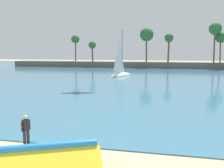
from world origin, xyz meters
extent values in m
cube|color=#386B84|center=(0.00, 58.71, 0.03)|extent=(220.00, 102.19, 0.06)
cube|color=#605B54|center=(0.00, 69.81, 0.90)|extent=(82.41, 6.00, 1.80)
cylinder|color=brown|center=(8.11, 68.82, 5.32)|extent=(0.63, 0.88, 7.07)
sphere|color=#2D6633|center=(8.11, 68.82, 8.84)|extent=(2.56, 2.56, 2.56)
cylinder|color=brown|center=(-14.95, 68.23, 4.36)|extent=(0.66, 0.51, 5.13)
sphere|color=#2D6633|center=(-14.95, 68.23, 6.92)|extent=(2.32, 2.32, 2.32)
cylinder|color=brown|center=(-21.26, 70.37, 5.34)|extent=(0.63, 0.62, 7.09)
sphere|color=#2D6633|center=(-21.26, 70.37, 8.87)|extent=(2.69, 2.69, 2.69)
cylinder|color=brown|center=(22.39, 69.53, 5.32)|extent=(0.62, 0.40, 7.05)
sphere|color=#2D6633|center=(22.39, 69.53, 8.84)|extent=(3.09, 3.09, 3.09)
cylinder|color=brown|center=(1.60, 69.71, 5.87)|extent=(0.66, 0.61, 8.16)
sphere|color=#2D6633|center=(1.60, 69.71, 9.95)|extent=(4.08, 4.08, 4.08)
cylinder|color=brown|center=(20.51, 68.38, 6.48)|extent=(0.64, 0.56, 9.38)
sphere|color=#2D6633|center=(20.51, 68.38, 11.17)|extent=(3.45, 3.45, 3.45)
cube|color=yellow|center=(1.76, 5.35, 0.60)|extent=(4.48, 2.95, 1.06)
cylinder|color=#237FD1|center=(2.06, 4.66, 1.21)|extent=(3.87, 1.94, 0.30)
cylinder|color=#23232D|center=(-0.32, 7.07, 0.43)|extent=(0.15, 0.15, 0.86)
cylinder|color=#23232D|center=(-0.24, 7.28, 0.43)|extent=(0.15, 0.15, 0.86)
cube|color=#23232D|center=(-0.28, 7.18, 1.15)|extent=(0.30, 0.39, 0.58)
sphere|color=beige|center=(-0.28, 7.18, 1.56)|extent=(0.21, 0.21, 0.21)
cylinder|color=#23232D|center=(-0.36, 6.96, 1.11)|extent=(0.09, 0.09, 0.50)
cylinder|color=#23232D|center=(-0.20, 7.39, 1.11)|extent=(0.09, 0.09, 0.50)
ellipsoid|color=white|center=(-1.56, 43.17, 0.06)|extent=(4.29, 7.01, 1.35)
cylinder|color=gray|center=(-1.44, 43.49, 4.94)|extent=(0.20, 0.20, 8.42)
pyramid|color=white|center=(-1.85, 42.42, 4.31)|extent=(1.27, 2.90, 7.16)
camera|label=1|loc=(6.45, -3.38, 4.85)|focal=38.17mm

